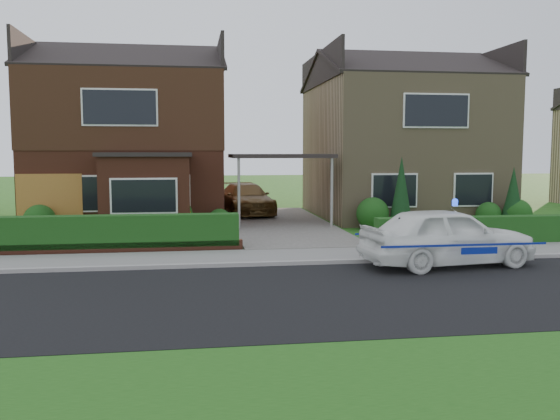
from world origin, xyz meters
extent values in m
plane|color=#1D5115|center=(0.00, 0.00, 0.00)|extent=(120.00, 120.00, 0.00)
cube|color=black|center=(0.00, 0.00, 0.00)|extent=(60.00, 6.00, 0.02)
cube|color=#9E9993|center=(0.00, 3.05, 0.06)|extent=(60.00, 0.16, 0.12)
cube|color=slate|center=(0.00, 4.10, 0.05)|extent=(60.00, 2.00, 0.10)
cube|color=#1D5115|center=(0.00, -5.00, 0.00)|extent=(60.00, 4.00, 0.01)
cube|color=#666059|center=(0.00, 11.00, 0.06)|extent=(3.80, 12.00, 0.12)
cube|color=brown|center=(-5.80, 14.00, 2.90)|extent=(7.20, 8.00, 5.80)
cube|color=white|center=(-7.38, 9.98, 1.40)|extent=(1.80, 0.08, 1.30)
cube|color=white|center=(-4.22, 9.98, 1.40)|extent=(1.60, 0.08, 1.30)
cube|color=white|center=(-5.80, 9.98, 4.40)|extent=(2.60, 0.08, 1.30)
cube|color=black|center=(-5.80, 14.00, 4.35)|extent=(7.26, 8.06, 2.90)
cube|color=brown|center=(-4.94, 9.30, 1.35)|extent=(3.00, 1.40, 2.70)
cube|color=black|center=(-4.94, 9.30, 2.77)|extent=(3.20, 1.60, 0.14)
cube|color=#8F7A57|center=(5.80, 14.00, 2.90)|extent=(7.20, 8.00, 5.80)
cube|color=white|center=(4.22, 9.98, 1.40)|extent=(1.80, 0.08, 1.30)
cube|color=white|center=(7.38, 9.98, 1.40)|extent=(1.60, 0.08, 1.30)
cube|color=white|center=(5.80, 9.98, 4.40)|extent=(2.60, 0.08, 1.30)
cube|color=black|center=(0.00, 11.00, 2.70)|extent=(3.80, 3.00, 0.14)
cylinder|color=gray|center=(-1.70, 9.60, 1.35)|extent=(0.10, 0.10, 2.70)
cylinder|color=gray|center=(1.70, 9.60, 1.35)|extent=(0.10, 0.10, 2.70)
cube|color=brown|center=(-8.25, 9.96, 1.05)|extent=(2.20, 0.10, 2.10)
cube|color=brown|center=(-5.80, 5.30, 0.18)|extent=(7.70, 0.25, 0.36)
cube|color=#173C13|center=(-5.80, 5.45, 0.00)|extent=(7.50, 0.55, 0.90)
cube|color=#173C13|center=(5.80, 5.35, 0.00)|extent=(7.50, 0.55, 0.80)
sphere|color=#173C13|center=(-8.50, 9.50, 0.54)|extent=(1.08, 1.08, 1.08)
sphere|color=#173C13|center=(-4.00, 9.30, 0.66)|extent=(1.32, 1.32, 1.32)
sphere|color=#173C13|center=(-2.40, 9.60, 0.42)|extent=(0.84, 0.84, 0.84)
sphere|color=#173C13|center=(3.20, 9.40, 0.60)|extent=(1.20, 1.20, 1.20)
sphere|color=#173C13|center=(7.80, 9.50, 0.48)|extent=(0.96, 0.96, 0.96)
sphere|color=#173C13|center=(8.80, 9.20, 0.54)|extent=(1.08, 1.08, 1.08)
cone|color=black|center=(4.20, 9.20, 1.30)|extent=(0.90, 0.90, 2.60)
cone|color=black|center=(8.60, 9.20, 1.10)|extent=(0.90, 0.90, 2.20)
imported|color=white|center=(2.94, 2.40, 0.75)|extent=(2.34, 4.58, 1.49)
sphere|color=#193FF2|center=(3.16, 2.40, 1.57)|extent=(0.17, 0.17, 0.17)
cube|color=navy|center=(2.94, 1.51, 0.69)|extent=(4.03, 0.02, 0.05)
cube|color=navy|center=(2.94, 3.29, 0.69)|extent=(4.03, 0.01, 0.05)
ellipsoid|color=black|center=(1.71, 2.30, 1.03)|extent=(0.22, 0.17, 0.21)
sphere|color=white|center=(1.73, 2.24, 1.02)|extent=(0.11, 0.11, 0.11)
sphere|color=black|center=(1.73, 2.28, 1.17)|extent=(0.13, 0.13, 0.13)
cone|color=black|center=(1.69, 2.29, 1.24)|extent=(0.04, 0.04, 0.05)
cone|color=black|center=(1.78, 2.29, 1.24)|extent=(0.04, 0.04, 0.05)
imported|color=brown|center=(-1.00, 14.50, 0.79)|extent=(2.49, 4.82, 1.34)
imported|color=gray|center=(-4.06, 6.10, 0.33)|extent=(0.37, 0.26, 0.67)
imported|color=gray|center=(-3.57, 9.00, 0.41)|extent=(0.58, 0.56, 0.82)
imported|color=gray|center=(-2.50, 6.52, 0.42)|extent=(0.56, 0.56, 0.83)
camera|label=1|loc=(-3.36, -11.47, 2.88)|focal=38.00mm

